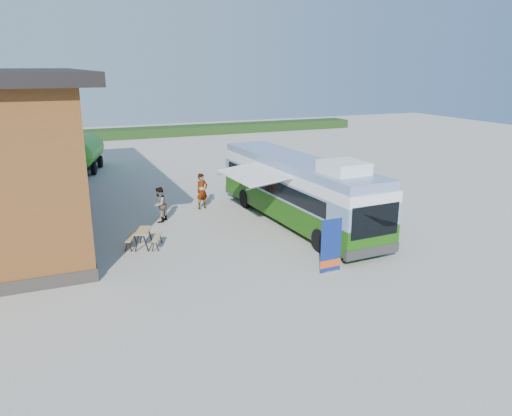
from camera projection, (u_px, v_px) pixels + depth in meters
name	position (u px, v px, depth m)	size (l,w,h in m)	color
ground	(259.00, 256.00, 20.88)	(100.00, 100.00, 0.00)	#BCB7AD
hedge	(193.00, 130.00, 57.39)	(40.00, 3.00, 1.00)	#264419
bus	(297.00, 188.00, 24.86)	(3.24, 12.48, 3.80)	#245E0F
awning	(260.00, 172.00, 23.91)	(2.84, 4.34, 0.52)	white
banner	(331.00, 251.00, 19.08)	(0.93, 0.21, 2.14)	navy
picnic_table	(143.00, 235.00, 21.72)	(1.76, 1.67, 0.80)	tan
person_a	(202.00, 191.00, 27.55)	(0.73, 0.48, 1.99)	#999999
person_b	(160.00, 205.00, 25.22)	(0.88, 0.69, 1.81)	#999999
slurry_tanker	(85.00, 152.00, 37.25)	(3.28, 6.78, 2.57)	#329B1C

